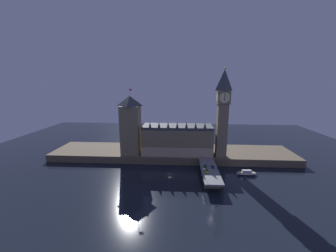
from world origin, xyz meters
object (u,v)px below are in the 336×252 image
object	(u,v)px
car_northbound_lead	(205,166)
car_northbound_trail	(207,171)
street_lamp_near	(204,172)
victoria_tower	(131,125)
pedestrian_mid_walk	(217,168)
boat_downstream	(247,173)
clock_tower	(223,111)
street_lamp_far	(200,156)
car_southbound_trail	(213,167)
pedestrian_near_rail	(204,173)

from	to	relation	value
car_northbound_lead	car_northbound_trail	bearing A→B (deg)	-90.00
car_northbound_trail	street_lamp_near	size ratio (longest dim) A/B	0.64
victoria_tower	pedestrian_mid_walk	xyz separation A→B (m)	(70.62, -33.87, -24.11)
car_northbound_lead	boat_downstream	bearing A→B (deg)	6.47
clock_tower	street_lamp_far	size ratio (longest dim) A/B	10.17
clock_tower	pedestrian_mid_walk	size ratio (longest dim) A/B	40.61
street_lamp_far	boat_downstream	size ratio (longest dim) A/B	0.48
victoria_tower	car_northbound_lead	distance (m)	73.84
street_lamp_near	street_lamp_far	size ratio (longest dim) A/B	0.96
car_northbound_lead	street_lamp_far	distance (m)	11.93
clock_tower	street_lamp_near	distance (m)	60.05
victoria_tower	pedestrian_mid_walk	distance (m)	81.95
street_lamp_near	street_lamp_far	distance (m)	29.44
victoria_tower	boat_downstream	distance (m)	102.56
victoria_tower	pedestrian_mid_walk	size ratio (longest dim) A/B	31.23
pedestrian_mid_walk	street_lamp_far	distance (m)	18.27
car_northbound_lead	street_lamp_near	size ratio (longest dim) A/B	0.63
car_northbound_trail	boat_downstream	distance (m)	34.22
car_southbound_trail	pedestrian_near_rail	distance (m)	14.72
street_lamp_far	victoria_tower	bearing A→B (deg)	161.61
pedestrian_near_rail	boat_downstream	distance (m)	38.39
victoria_tower	street_lamp_near	bearing A→B (deg)	-39.59
pedestrian_near_rail	boat_downstream	world-z (taller)	pedestrian_near_rail
car_northbound_trail	pedestrian_near_rail	world-z (taller)	pedestrian_near_rail
car_southbound_trail	pedestrian_near_rail	bearing A→B (deg)	-122.96
car_northbound_lead	boat_downstream	world-z (taller)	car_northbound_lead
pedestrian_mid_walk	car_northbound_lead	bearing A→B (deg)	158.14
car_southbound_trail	street_lamp_near	world-z (taller)	street_lamp_near
pedestrian_mid_walk	boat_downstream	bearing A→B (deg)	16.13
car_northbound_trail	street_lamp_far	size ratio (longest dim) A/B	0.61
car_southbound_trail	pedestrian_mid_walk	xyz separation A→B (m)	(2.67, -2.76, 0.33)
clock_tower	street_lamp_far	distance (m)	42.26
car_northbound_trail	boat_downstream	xyz separation A→B (m)	(31.46, 11.95, -6.25)
car_northbound_lead	car_southbound_trail	xyz separation A→B (m)	(5.34, -0.45, -0.09)
car_southbound_trail	street_lamp_near	distance (m)	20.32
clock_tower	pedestrian_near_rail	distance (m)	57.91
clock_tower	victoria_tower	xyz separation A→B (m)	(-78.51, 3.82, -13.70)
victoria_tower	street_lamp_far	bearing A→B (deg)	-18.39
street_lamp_near	boat_downstream	world-z (taller)	street_lamp_near
car_northbound_trail	street_lamp_near	world-z (taller)	street_lamp_near
car_northbound_lead	street_lamp_far	bearing A→B (deg)	105.77
car_northbound_trail	boat_downstream	bearing A→B (deg)	20.80
car_northbound_trail	car_southbound_trail	bearing A→B (deg)	56.05
car_northbound_lead	pedestrian_mid_walk	xyz separation A→B (m)	(8.01, -3.21, 0.24)
car_northbound_trail	street_lamp_far	bearing A→B (deg)	99.06
pedestrian_near_rail	pedestrian_mid_walk	world-z (taller)	pedestrian_mid_walk
victoria_tower	pedestrian_mid_walk	world-z (taller)	victoria_tower
car_northbound_trail	pedestrian_near_rail	bearing A→B (deg)	-121.12
street_lamp_far	boat_downstream	bearing A→B (deg)	-11.94
car_northbound_lead	street_lamp_near	bearing A→B (deg)	-99.39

